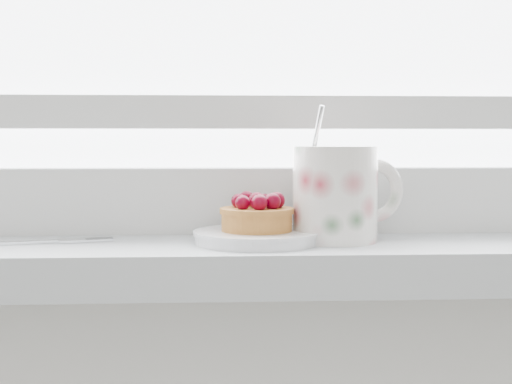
{
  "coord_description": "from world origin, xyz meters",
  "views": [
    {
      "loc": [
        -0.02,
        1.19,
        1.04
      ],
      "look_at": [
        0.02,
        1.88,
        0.99
      ],
      "focal_mm": 50.0,
      "sensor_mm": 36.0,
      "label": 1
    }
  ],
  "objects": [
    {
      "name": "raspberry_tart",
      "position": [
        0.02,
        1.88,
        0.97
      ],
      "size": [
        0.07,
        0.07,
        0.04
      ],
      "color": "#995921",
      "rests_on": "saucer"
    },
    {
      "name": "floral_mug",
      "position": [
        0.1,
        1.89,
        0.99
      ],
      "size": [
        0.13,
        0.1,
        0.13
      ],
      "color": "silver",
      "rests_on": "windowsill"
    },
    {
      "name": "fork",
      "position": [
        -0.2,
        1.89,
        0.94
      ],
      "size": [
        0.17,
        0.06,
        0.0
      ],
      "color": "silver",
      "rests_on": "windowsill"
    },
    {
      "name": "saucer",
      "position": [
        0.02,
        1.88,
        0.95
      ],
      "size": [
        0.12,
        0.12,
        0.01
      ],
      "primitive_type": "cylinder",
      "color": "white",
      "rests_on": "windowsill"
    }
  ]
}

